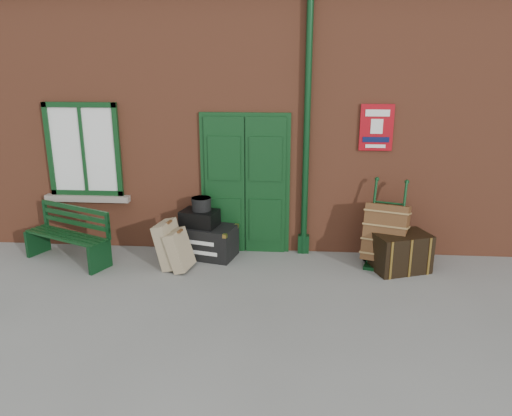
# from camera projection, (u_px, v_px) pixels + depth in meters

# --- Properties ---
(ground) EXTENTS (80.00, 80.00, 0.00)m
(ground) POSITION_uv_depth(u_px,v_px,m) (257.00, 290.00, 6.85)
(ground) COLOR gray
(ground) RESTS_ON ground
(station_building) EXTENTS (10.30, 4.30, 4.36)m
(station_building) POSITION_uv_depth(u_px,v_px,m) (271.00, 106.00, 9.55)
(station_building) COLOR brown
(station_building) RESTS_ON ground
(bench) EXTENTS (1.49, 1.00, 0.89)m
(bench) POSITION_uv_depth(u_px,v_px,m) (69.00, 233.00, 7.75)
(bench) COLOR #0E3616
(bench) RESTS_ON ground
(houdini_trunk) EXTENTS (1.12, 0.79, 0.50)m
(houdini_trunk) POSITION_uv_depth(u_px,v_px,m) (204.00, 241.00, 7.99)
(houdini_trunk) COLOR black
(houdini_trunk) RESTS_ON ground
(strongbox) EXTENTS (0.64, 0.53, 0.25)m
(strongbox) POSITION_uv_depth(u_px,v_px,m) (200.00, 218.00, 7.88)
(strongbox) COLOR black
(strongbox) RESTS_ON houdini_trunk
(hatbox) EXTENTS (0.37, 0.37, 0.20)m
(hatbox) POSITION_uv_depth(u_px,v_px,m) (201.00, 204.00, 7.84)
(hatbox) COLOR black
(hatbox) RESTS_ON strongbox
(suitcase_back) EXTENTS (0.44, 0.55, 0.72)m
(suitcase_back) POSITION_uv_depth(u_px,v_px,m) (169.00, 244.00, 7.54)
(suitcase_back) COLOR tan
(suitcase_back) RESTS_ON ground
(suitcase_front) EXTENTS (0.42, 0.50, 0.62)m
(suitcase_front) POSITION_uv_depth(u_px,v_px,m) (180.00, 250.00, 7.44)
(suitcase_front) COLOR tan
(suitcase_front) RESTS_ON ground
(porter_trolley) EXTENTS (0.80, 0.84, 1.29)m
(porter_trolley) POSITION_uv_depth(u_px,v_px,m) (386.00, 234.00, 7.57)
(porter_trolley) COLOR #0D3417
(porter_trolley) RESTS_ON ground
(dark_trunk) EXTENTS (0.93, 0.76, 0.58)m
(dark_trunk) POSITION_uv_depth(u_px,v_px,m) (401.00, 252.00, 7.42)
(dark_trunk) COLOR black
(dark_trunk) RESTS_ON ground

